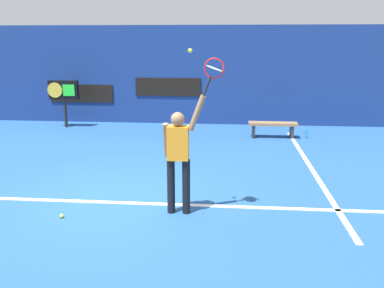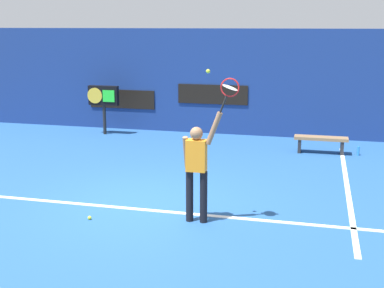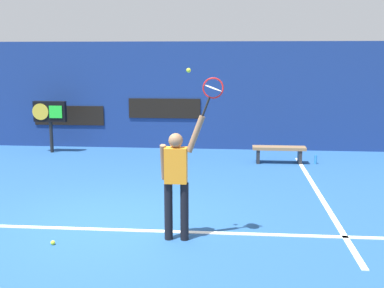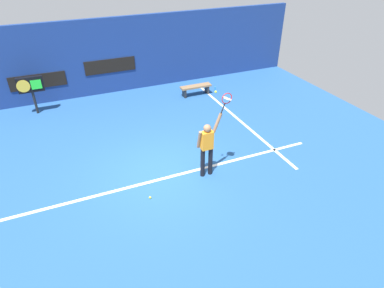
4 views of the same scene
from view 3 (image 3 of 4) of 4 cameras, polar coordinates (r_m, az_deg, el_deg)
ground_plane at (r=8.38m, az=-9.84°, el=-9.36°), size 18.00×18.00×0.00m
back_wall at (r=14.57m, az=-3.29°, el=5.84°), size 18.00×0.20×3.24m
sponsor_banner_center at (r=14.49m, az=-3.34°, el=4.29°), size 2.20×0.03×0.60m
sponsor_banner_portside at (r=15.24m, az=-14.58°, el=3.34°), size 2.20×0.03×0.60m
court_baseline at (r=8.09m, az=-10.42°, el=-10.08°), size 10.00×0.10×0.01m
court_sideline at (r=10.18m, az=15.07°, el=-5.92°), size 0.10×7.00×0.01m
tennis_player at (r=7.27m, az=-1.89°, el=-3.98°), size 0.69×0.31×1.97m
tennis_racket at (r=7.00m, az=2.46°, el=6.48°), size 0.40×0.27×0.62m
tennis_ball at (r=6.98m, az=-0.42°, el=8.86°), size 0.07×0.07×0.07m
scoreboard_clock at (r=14.48m, az=-16.74°, el=3.54°), size 0.96×0.20×1.52m
court_bench at (r=12.80m, az=10.42°, el=-0.80°), size 1.40×0.36×0.45m
water_bottle at (r=12.97m, az=14.64°, el=-1.81°), size 0.07×0.07×0.24m
spare_ball at (r=7.67m, az=-16.40°, el=-11.32°), size 0.07×0.07×0.07m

